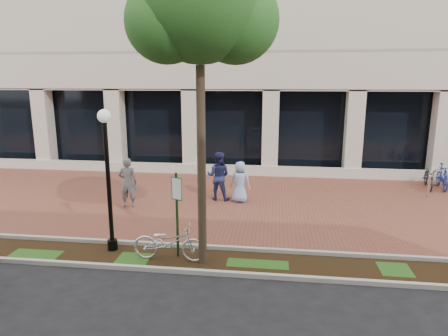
# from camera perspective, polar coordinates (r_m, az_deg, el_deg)

# --- Properties ---
(ground) EXTENTS (120.00, 120.00, 0.00)m
(ground) POSITION_cam_1_polar(r_m,az_deg,el_deg) (15.82, -1.13, -4.78)
(ground) COLOR black
(ground) RESTS_ON ground
(brick_plaza) EXTENTS (40.00, 9.00, 0.01)m
(brick_plaza) POSITION_cam_1_polar(r_m,az_deg,el_deg) (15.82, -1.13, -4.76)
(brick_plaza) COLOR brown
(brick_plaza) RESTS_ON ground
(planting_strip) EXTENTS (40.00, 1.50, 0.01)m
(planting_strip) POSITION_cam_1_polar(r_m,az_deg,el_deg) (11.01, -5.27, -12.90)
(planting_strip) COLOR black
(planting_strip) RESTS_ON ground
(curb_plaza_side) EXTENTS (40.00, 0.12, 0.12)m
(curb_plaza_side) POSITION_cam_1_polar(r_m,az_deg,el_deg) (11.65, -4.46, -11.09)
(curb_plaza_side) COLOR #A8A89E
(curb_plaza_side) RESTS_ON ground
(curb_street_side) EXTENTS (40.00, 0.12, 0.12)m
(curb_street_side) POSITION_cam_1_polar(r_m,az_deg,el_deg) (10.33, -6.21, -14.39)
(curb_street_side) COLOR #A8A89E
(curb_street_side) RESTS_ON ground
(parking_sign) EXTENTS (0.34, 0.07, 2.35)m
(parking_sign) POSITION_cam_1_polar(r_m,az_deg,el_deg) (10.66, -6.78, -5.14)
(parking_sign) COLOR #153A19
(parking_sign) RESTS_ON ground
(lamppost) EXTENTS (0.36, 0.36, 3.96)m
(lamppost) POSITION_cam_1_polar(r_m,az_deg,el_deg) (11.27, -16.26, -0.66)
(lamppost) COLOR black
(lamppost) RESTS_ON ground
(street_tree) EXTENTS (3.53, 2.94, 8.00)m
(street_tree) POSITION_cam_1_polar(r_m,az_deg,el_deg) (9.91, -3.21, 21.81)
(street_tree) COLOR #443827
(street_tree) RESTS_ON ground
(locked_bicycle) EXTENTS (1.98, 0.71, 1.04)m
(locked_bicycle) POSITION_cam_1_polar(r_m,az_deg,el_deg) (10.82, -7.80, -10.45)
(locked_bicycle) COLOR silver
(locked_bicycle) RESTS_ON ground
(pedestrian_left) EXTENTS (0.75, 0.55, 1.90)m
(pedestrian_left) POSITION_cam_1_polar(r_m,az_deg,el_deg) (15.33, -13.59, -2.02)
(pedestrian_left) COLOR slate
(pedestrian_left) RESTS_ON ground
(pedestrian_mid) EXTENTS (1.01, 0.83, 1.94)m
(pedestrian_mid) POSITION_cam_1_polar(r_m,az_deg,el_deg) (15.79, -0.80, -1.15)
(pedestrian_mid) COLOR #1E234C
(pedestrian_mid) RESTS_ON ground
(pedestrian_right) EXTENTS (0.85, 0.61, 1.63)m
(pedestrian_right) POSITION_cam_1_polar(r_m,az_deg,el_deg) (15.53, 2.30, -2.00)
(pedestrian_right) COLOR #869FC9
(pedestrian_right) RESTS_ON ground
(bollard) EXTENTS (0.12, 0.12, 0.99)m
(bollard) POSITION_cam_1_polar(r_m,az_deg,el_deg) (18.04, 27.20, -2.36)
(bollard) COLOR #AFAFB3
(bollard) RESTS_ON ground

